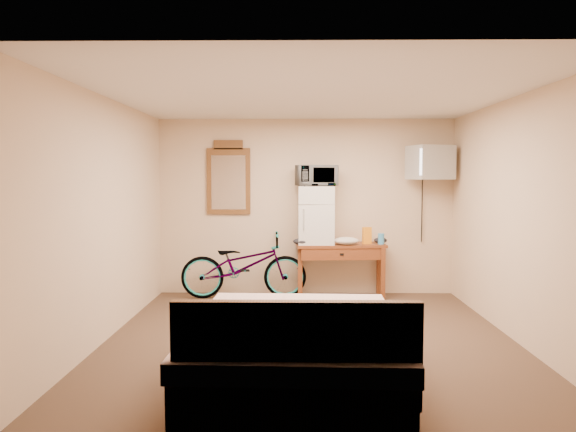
# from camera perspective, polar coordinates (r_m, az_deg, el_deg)

# --- Properties ---
(room) EXTENTS (4.60, 4.64, 2.50)m
(room) POSITION_cam_1_polar(r_m,az_deg,el_deg) (5.76, 2.27, -0.28)
(room) COLOR #4B3B25
(room) RESTS_ON ground
(desk) EXTENTS (1.26, 0.56, 0.75)m
(desk) POSITION_cam_1_polar(r_m,az_deg,el_deg) (7.84, 5.38, -3.80)
(desk) COLOR brown
(desk) RESTS_ON floor
(mini_fridge) EXTENTS (0.49, 0.49, 0.80)m
(mini_fridge) POSITION_cam_1_polar(r_m,az_deg,el_deg) (7.80, 2.88, 0.11)
(mini_fridge) COLOR silver
(mini_fridge) RESTS_ON desk
(microwave) EXTENTS (0.60, 0.48, 0.29)m
(microwave) POSITION_cam_1_polar(r_m,az_deg,el_deg) (7.78, 2.90, 4.12)
(microwave) COLOR silver
(microwave) RESTS_ON mini_fridge
(snack_bag) EXTENTS (0.13, 0.09, 0.23)m
(snack_bag) POSITION_cam_1_polar(r_m,az_deg,el_deg) (7.87, 8.02, -1.97)
(snack_bag) COLOR orange
(snack_bag) RESTS_ON desk
(blue_cup) EXTENTS (0.09, 0.09, 0.15)m
(blue_cup) POSITION_cam_1_polar(r_m,az_deg,el_deg) (7.86, 9.43, -2.29)
(blue_cup) COLOR #3E96D4
(blue_cup) RESTS_ON desk
(cloth_cream) EXTENTS (0.35, 0.27, 0.11)m
(cloth_cream) POSITION_cam_1_polar(r_m,az_deg,el_deg) (7.73, 5.94, -2.53)
(cloth_cream) COLOR beige
(cloth_cream) RESTS_ON desk
(cloth_dark_a) EXTENTS (0.25, 0.19, 0.09)m
(cloth_dark_a) POSITION_cam_1_polar(r_m,az_deg,el_deg) (7.68, 1.44, -2.60)
(cloth_dark_a) COLOR black
(cloth_dark_a) RESTS_ON desk
(cloth_dark_b) EXTENTS (0.18, 0.15, 0.08)m
(cloth_dark_b) POSITION_cam_1_polar(r_m,az_deg,el_deg) (7.97, 9.37, -2.45)
(cloth_dark_b) COLOR black
(cloth_dark_b) RESTS_ON desk
(crt_television) EXTENTS (0.65, 0.68, 0.46)m
(crt_television) POSITION_cam_1_polar(r_m,az_deg,el_deg) (7.98, 14.24, 5.28)
(crt_television) COLOR black
(crt_television) RESTS_ON room
(wall_mirror) EXTENTS (0.62, 0.04, 1.05)m
(wall_mirror) POSITION_cam_1_polar(r_m,az_deg,el_deg) (8.07, -6.06, 3.82)
(wall_mirror) COLOR brown
(wall_mirror) RESTS_ON room
(bicycle) EXTENTS (1.76, 0.70, 0.91)m
(bicycle) POSITION_cam_1_polar(r_m,az_deg,el_deg) (7.82, -4.51, -5.03)
(bicycle) COLOR black
(bicycle) RESTS_ON floor
(bed) EXTENTS (1.69, 2.20, 0.90)m
(bed) POSITION_cam_1_polar(r_m,az_deg,el_deg) (4.58, 0.83, -13.62)
(bed) COLOR brown
(bed) RESTS_ON floor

